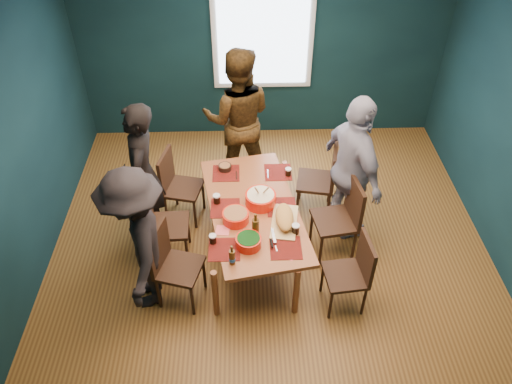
# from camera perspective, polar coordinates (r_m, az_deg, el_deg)

# --- Properties ---
(room) EXTENTS (5.01, 5.01, 2.71)m
(room) POSITION_cam_1_polar(r_m,az_deg,el_deg) (5.05, 1.81, 5.79)
(room) COLOR olive
(room) RESTS_ON ground
(dining_table) EXTENTS (1.21, 1.94, 0.69)m
(dining_table) POSITION_cam_1_polar(r_m,az_deg,el_deg) (5.33, -0.29, -2.31)
(dining_table) COLOR #9C542F
(dining_table) RESTS_ON floor
(chair_left_far) EXTENTS (0.50, 0.50, 0.92)m
(chair_left_far) POSITION_cam_1_polar(r_m,az_deg,el_deg) (5.93, -9.19, 1.18)
(chair_left_far) COLOR #321D10
(chair_left_far) RESTS_ON floor
(chair_left_mid) EXTENTS (0.44, 0.44, 0.95)m
(chair_left_mid) POSITION_cam_1_polar(r_m,az_deg,el_deg) (5.44, -11.01, -3.19)
(chair_left_mid) COLOR #321D10
(chair_left_mid) RESTS_ON floor
(chair_left_near) EXTENTS (0.52, 0.52, 0.93)m
(chair_left_near) POSITION_cam_1_polar(r_m,az_deg,el_deg) (5.04, -9.79, -7.72)
(chair_left_near) COLOR #321D10
(chair_left_near) RESTS_ON floor
(chair_right_far) EXTENTS (0.50, 0.50, 0.95)m
(chair_right_far) POSITION_cam_1_polar(r_m,az_deg,el_deg) (5.95, 7.74, 1.82)
(chair_right_far) COLOR #321D10
(chair_right_far) RESTS_ON floor
(chair_right_mid) EXTENTS (0.51, 0.51, 0.98)m
(chair_right_mid) POSITION_cam_1_polar(r_m,az_deg,el_deg) (5.48, 9.97, -2.42)
(chair_right_mid) COLOR #321D10
(chair_right_mid) RESTS_ON floor
(chair_right_near) EXTENTS (0.44, 0.44, 0.88)m
(chair_right_near) POSITION_cam_1_polar(r_m,az_deg,el_deg) (5.03, 11.19, -8.61)
(chair_right_near) COLOR #321D10
(chair_right_near) RESTS_ON floor
(person_far_left) EXTENTS (0.42, 0.63, 1.71)m
(person_far_left) POSITION_cam_1_polar(r_m,az_deg,el_deg) (5.58, -12.83, 1.98)
(person_far_left) COLOR black
(person_far_left) RESTS_ON floor
(person_back) EXTENTS (0.92, 0.73, 1.84)m
(person_back) POSITION_cam_1_polar(r_m,az_deg,el_deg) (6.24, -2.08, 8.42)
(person_back) COLOR black
(person_back) RESTS_ON floor
(person_right) EXTENTS (0.77, 1.14, 1.80)m
(person_right) POSITION_cam_1_polar(r_m,az_deg,el_deg) (5.52, 10.98, 2.39)
(person_right) COLOR white
(person_right) RESTS_ON floor
(person_near_left) EXTENTS (0.76, 1.14, 1.65)m
(person_near_left) POSITION_cam_1_polar(r_m,az_deg,el_deg) (4.88, -13.34, -5.53)
(person_near_left) COLOR black
(person_near_left) RESTS_ON floor
(bowl_salad) EXTENTS (0.28, 0.28, 0.12)m
(bowl_salad) POSITION_cam_1_polar(r_m,az_deg,el_deg) (5.11, -2.36, -2.81)
(bowl_salad) COLOR red
(bowl_salad) RESTS_ON dining_table
(bowl_dumpling) EXTENTS (0.33, 0.33, 0.30)m
(bowl_dumpling) POSITION_cam_1_polar(r_m,az_deg,el_deg) (5.28, 0.53, -0.76)
(bowl_dumpling) COLOR red
(bowl_dumpling) RESTS_ON dining_table
(bowl_herbs) EXTENTS (0.25, 0.25, 0.11)m
(bowl_herbs) POSITION_cam_1_polar(r_m,az_deg,el_deg) (4.86, -0.86, -5.66)
(bowl_herbs) COLOR red
(bowl_herbs) RESTS_ON dining_table
(cutting_board) EXTENTS (0.33, 0.65, 0.14)m
(cutting_board) POSITION_cam_1_polar(r_m,az_deg,el_deg) (5.09, 3.26, -3.03)
(cutting_board) COLOR #DDB877
(cutting_board) RESTS_ON dining_table
(small_bowl) EXTENTS (0.15, 0.15, 0.06)m
(small_bowl) POSITION_cam_1_polar(r_m,az_deg,el_deg) (5.77, -3.58, 2.85)
(small_bowl) COLOR black
(small_bowl) RESTS_ON dining_table
(beer_bottle_a) EXTENTS (0.06, 0.06, 0.23)m
(beer_bottle_a) POSITION_cam_1_polar(r_m,az_deg,el_deg) (4.69, -2.75, -7.45)
(beer_bottle_a) COLOR #472B0C
(beer_bottle_a) RESTS_ON dining_table
(beer_bottle_b) EXTENTS (0.07, 0.07, 0.28)m
(beer_bottle_b) POSITION_cam_1_polar(r_m,az_deg,el_deg) (4.93, -0.05, -4.01)
(beer_bottle_b) COLOR #472B0C
(beer_bottle_b) RESTS_ON dining_table
(cola_glass_a) EXTENTS (0.07, 0.07, 0.10)m
(cola_glass_a) POSITION_cam_1_polar(r_m,az_deg,el_deg) (4.91, -4.96, -5.34)
(cola_glass_a) COLOR black
(cola_glass_a) RESTS_ON dining_table
(cola_glass_b) EXTENTS (0.08, 0.08, 0.11)m
(cola_glass_b) POSITION_cam_1_polar(r_m,az_deg,el_deg) (4.99, 4.54, -4.20)
(cola_glass_b) COLOR black
(cola_glass_b) RESTS_ON dining_table
(cola_glass_c) EXTENTS (0.07, 0.07, 0.10)m
(cola_glass_c) POSITION_cam_1_polar(r_m,az_deg,el_deg) (5.68, 3.70, 2.33)
(cola_glass_c) COLOR black
(cola_glass_c) RESTS_ON dining_table
(cola_glass_d) EXTENTS (0.08, 0.08, 0.11)m
(cola_glass_d) POSITION_cam_1_polar(r_m,az_deg,el_deg) (5.32, -4.52, -0.76)
(cola_glass_d) COLOR black
(cola_glass_d) RESTS_ON dining_table
(napkin_a) EXTENTS (0.15, 0.15, 0.00)m
(napkin_a) POSITION_cam_1_polar(r_m,az_deg,el_deg) (5.32, 3.83, -1.60)
(napkin_a) COLOR #F7686D
(napkin_a) RESTS_ON dining_table
(napkin_b) EXTENTS (0.15, 0.15, 0.00)m
(napkin_b) POSITION_cam_1_polar(r_m,az_deg,el_deg) (5.06, -3.83, -4.39)
(napkin_b) COLOR #F7686D
(napkin_b) RESTS_ON dining_table
(napkin_c) EXTENTS (0.21, 0.21, 0.00)m
(napkin_c) POSITION_cam_1_polar(r_m,az_deg,el_deg) (4.85, 4.09, -6.98)
(napkin_c) COLOR #F7686D
(napkin_c) RESTS_ON dining_table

